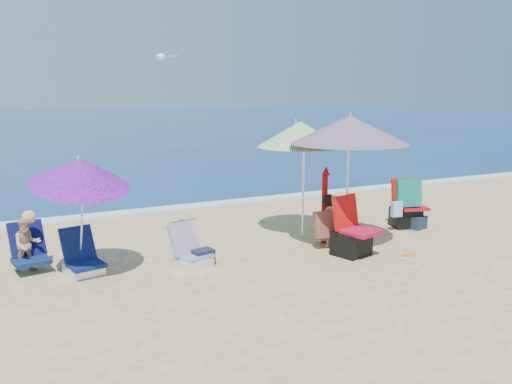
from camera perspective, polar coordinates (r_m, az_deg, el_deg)
name	(u,v)px	position (r m, az deg, el deg)	size (l,w,h in m)	color
ground	(298,263)	(9.15, 4.53, -7.68)	(120.00, 120.00, 0.00)	#D8BC84
sea	(44,124)	(52.69, -21.85, 6.79)	(120.00, 80.00, 0.12)	navy
foam	(195,206)	(13.61, -6.63, -1.49)	(120.00, 0.50, 0.04)	white
umbrella_turquoise	(350,130)	(9.85, 10.04, 6.61)	(2.53, 2.53, 2.50)	silver
umbrella_striped	(300,134)	(10.65, 4.79, 6.22)	(2.28, 2.28, 2.35)	white
umbrella_blue	(81,172)	(8.50, -18.34, 2.05)	(1.82, 1.86, 2.05)	silver
furled_umbrella	(325,201)	(10.23, 7.40, -0.96)	(0.18, 0.19, 1.50)	#A20B0D
chair_navy	(83,262)	(8.99, -18.15, -7.21)	(0.65, 0.79, 0.74)	#0E194F
chair_rainbow	(191,256)	(8.93, -7.01, -6.89)	(0.72, 0.82, 0.73)	#C06C44
camp_chair_left	(352,238)	(9.65, 10.27, -4.85)	(0.80, 0.84, 1.06)	#B60D33
camp_chair_right	(406,209)	(11.85, 15.88, -1.81)	(0.98, 0.79, 1.09)	red
person_center	(332,222)	(10.03, 8.14, -3.19)	(0.74, 0.65, 1.01)	tan
person_left	(28,244)	(9.40, -23.39, -5.15)	(0.63, 0.78, 1.00)	tan
bag_navy_a	(203,257)	(9.04, -5.75, -7.02)	(0.39, 0.32, 0.27)	#192238
bag_tan	(341,243)	(9.96, 9.09, -5.44)	(0.37, 0.33, 0.26)	tan
bag_navy_b	(417,222)	(11.85, 16.97, -3.15)	(0.42, 0.36, 0.27)	#1B293D
orange_item	(409,255)	(9.93, 16.16, -6.49)	(0.26, 0.15, 0.03)	orange
seagull	(161,57)	(10.10, -10.23, 14.13)	(0.72, 0.35, 0.13)	white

